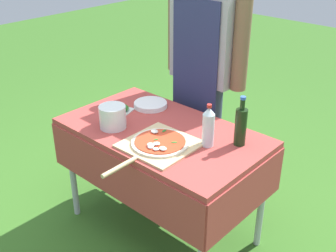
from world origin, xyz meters
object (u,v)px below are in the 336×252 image
person_cook (205,57)px  prep_table (162,143)px  pizza_on_peel (159,144)px  plate_stack (150,104)px  mixing_tub (113,117)px  herb_container (118,108)px  oil_bottle (241,126)px  water_bottle (208,127)px

person_cook → prep_table: bearing=104.6°
pizza_on_peel → plate_stack: 0.53m
mixing_tub → pizza_on_peel: bearing=2.6°
herb_container → mixing_tub: mixing_tub is taller
pizza_on_peel → oil_bottle: bearing=44.5°
plate_stack → oil_bottle: bearing=-2.1°
prep_table → pizza_on_peel: bearing=-52.2°
herb_container → plate_stack: bearing=59.6°
prep_table → water_bottle: size_ratio=4.99×
pizza_on_peel → oil_bottle: oil_bottle is taller
prep_table → water_bottle: 0.37m
prep_table → herb_container: (-0.39, 0.00, 0.11)m
water_bottle → mixing_tub: water_bottle is taller
water_bottle → plate_stack: (-0.59, 0.15, -0.10)m
prep_table → person_cook: 0.68m
oil_bottle → herb_container: oil_bottle is taller
person_cook → plate_stack: 0.48m
herb_container → oil_bottle: bearing=11.0°
pizza_on_peel → herb_container: 0.53m
prep_table → water_bottle: (0.31, 0.03, 0.20)m
person_cook → oil_bottle: person_cook is taller
person_cook → herb_container: person_cook is taller
pizza_on_peel → water_bottle: water_bottle is taller
mixing_tub → oil_bottle: bearing=26.5°
person_cook → oil_bottle: bearing=146.8°
person_cook → water_bottle: bearing=131.9°
mixing_tub → person_cook: bearing=81.2°
pizza_on_peel → mixing_tub: mixing_tub is taller
prep_table → plate_stack: (-0.28, 0.19, 0.10)m
water_bottle → oil_bottle: bearing=46.7°
prep_table → pizza_on_peel: size_ratio=2.03×
oil_bottle → water_bottle: size_ratio=1.16×
oil_bottle → herb_container: size_ratio=1.39×
oil_bottle → mixing_tub: 0.75m
plate_stack → mixing_tub: bearing=-83.4°
mixing_tub → plate_stack: bearing=96.6°
prep_table → herb_container: bearing=179.8°
herb_container → plate_stack: (0.11, 0.19, -0.01)m
mixing_tub → water_bottle: bearing=20.5°
prep_table → mixing_tub: mixing_tub is taller
person_cook → oil_bottle: (0.56, -0.39, -0.17)m
herb_container → prep_table: bearing=-0.2°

